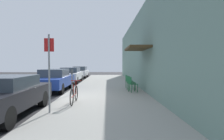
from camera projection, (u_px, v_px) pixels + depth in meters
name	position (u px, v px, depth m)	size (l,w,h in m)	color
ground_plane	(59.00, 100.00, 9.06)	(60.00, 60.00, 0.00)	#2D2D30
sidewalk_slab	(106.00, 92.00, 11.12)	(4.50, 32.00, 0.12)	#9E9B93
building_facade	(146.00, 48.00, 11.08)	(1.40, 32.00, 5.34)	gray
parked_car_0	(5.00, 95.00, 6.27)	(1.80, 4.40, 1.33)	black
parked_car_1	(54.00, 80.00, 12.04)	(1.80, 4.40, 1.40)	navy
parked_car_2	(70.00, 75.00, 17.35)	(1.80, 4.40, 1.39)	silver
parked_car_3	(80.00, 72.00, 23.43)	(1.80, 4.40, 1.40)	silver
parking_meter	(72.00, 80.00, 9.92)	(0.12, 0.10, 1.32)	slate
street_sign	(49.00, 67.00, 6.19)	(0.32, 0.06, 2.60)	gray
bicycle_0	(74.00, 94.00, 7.75)	(0.46, 1.71, 0.90)	black
cafe_chair_0	(132.00, 83.00, 10.71)	(0.55, 0.55, 0.87)	#14592D
cafe_chair_1	(130.00, 82.00, 11.51)	(0.54, 0.54, 0.87)	#14592D
cafe_chair_2	(128.00, 80.00, 12.54)	(0.49, 0.49, 0.87)	#14592D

